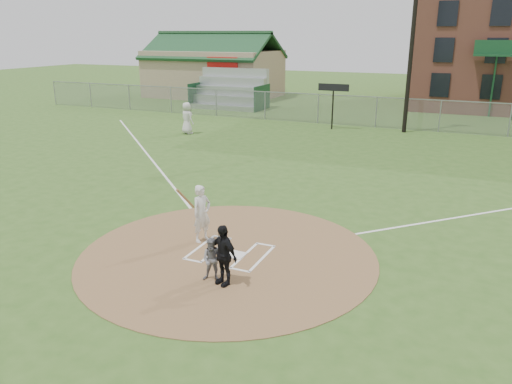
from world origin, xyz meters
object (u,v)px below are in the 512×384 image
at_px(batter_at_plate, 202,213).
at_px(home_plate, 236,255).
at_px(catcher, 213,260).
at_px(umpire, 223,255).
at_px(ondeck_player, 187,118).

bearing_deg(batter_at_plate, home_plate, -21.45).
relative_size(catcher, umpire, 0.73).
height_order(ondeck_player, batter_at_plate, ondeck_player).
bearing_deg(ondeck_player, batter_at_plate, 145.17).
bearing_deg(umpire, ondeck_player, 144.92).
bearing_deg(batter_at_plate, umpire, -49.90).
bearing_deg(catcher, ondeck_player, 107.84).
height_order(umpire, ondeck_player, ondeck_player).
distance_m(home_plate, ondeck_player, 18.42).
relative_size(home_plate, batter_at_plate, 0.27).
bearing_deg(home_plate, ondeck_player, 125.22).
bearing_deg(batter_at_plate, ondeck_player, 122.49).
xyz_separation_m(umpire, batter_at_plate, (-1.82, 2.16, 0.09)).
distance_m(umpire, ondeck_player, 19.97).
xyz_separation_m(home_plate, batter_at_plate, (-1.39, 0.55, 0.86)).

